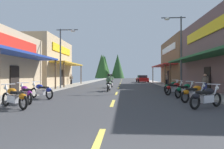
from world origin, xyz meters
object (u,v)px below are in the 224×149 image
Objects in this scene: streetlamp_left at (64,50)px; rider_cruising_lead at (109,84)px; motorcycle_parked_right_2 at (185,90)px; pedestrian_browsing at (166,79)px; motorcycle_parked_right_0 at (206,97)px; motorcycle_parked_right_3 at (175,88)px; parked_car_curbside at (142,79)px; streetlamp_right at (178,43)px; rider_cruising_trailing at (111,82)px; motorcycle_parked_left_3 at (42,91)px; motorcycle_parked_left_1 at (14,97)px; motorcycle_parked_right_4 at (172,86)px; motorcycle_parked_right_1 at (194,93)px; pedestrian_waiting at (71,79)px; motorcycle_parked_left_2 at (26,93)px; pedestrian_by_shop at (205,82)px.

rider_cruising_lead is at bearing -23.92° from streetlamp_left.
pedestrian_browsing is (1.66, 12.79, 0.46)m from motorcycle_parked_right_2.
motorcycle_parked_right_2 is at bearing 52.18° from motorcycle_parked_right_0.
parked_car_curbside reaches higher than motorcycle_parked_right_3.
streetlamp_right reaches higher than rider_cruising_trailing.
motorcycle_parked_left_3 is (-8.70, -2.80, 0.00)m from motorcycle_parked_right_3.
motorcycle_parked_left_1 is at bearing 124.47° from motorcycle_parked_left_3.
motorcycle_parked_right_0 is (-1.41, -9.38, -3.91)m from streetlamp_right.
motorcycle_parked_right_4 is 0.87× the size of motorcycle_parked_left_3.
motorcycle_parked_right_0 is 3.93m from motorcycle_parked_right_2.
motorcycle_parked_right_0 is 1.01× the size of motorcycle_parked_right_1.
rider_cruising_trailing is 8.31m from pedestrian_waiting.
motorcycle_parked_left_2 is (-8.76, -4.60, 0.00)m from motorcycle_parked_right_3.
motorcycle_parked_right_2 is 9.42m from motorcycle_parked_left_2.
streetlamp_right is at bearing -79.32° from rider_cruising_lead.
motorcycle_parked_left_1 is at bearing 113.84° from pedestrian_browsing.
motorcycle_parked_left_1 is at bearing 150.86° from motorcycle_parked_right_0.
rider_cruising_lead is (-5.02, 2.77, 0.17)m from motorcycle_parked_right_3.
motorcycle_parked_right_2 is (-1.06, -5.47, -3.91)m from streetlamp_right.
streetlamp_left is at bearing 134.14° from pedestrian_waiting.
motorcycle_parked_right_1 is at bearing -41.17° from streetlamp_left.
rider_cruising_lead reaches higher than motorcycle_parked_right_4.
pedestrian_browsing is at bearing 50.46° from motorcycle_parked_right_0.
rider_cruising_trailing is (-5.36, 5.51, 0.17)m from motorcycle_parked_right_4.
rider_cruising_lead is (3.74, 7.37, 0.17)m from motorcycle_parked_left_2.
pedestrian_browsing is (10.31, 17.22, 0.46)m from motorcycle_parked_left_1.
pedestrian_browsing is (1.81, 14.79, 0.46)m from motorcycle_parked_right_1.
streetlamp_right reaches higher than rider_cruising_lead.
pedestrian_browsing reaches higher than motorcycle_parked_right_0.
streetlamp_right reaches higher than motorcycle_parked_left_3.
motorcycle_parked_left_1 is at bearing 132.13° from pedestrian_waiting.
parked_car_curbside is at bearing -11.57° from rider_cruising_lead.
rider_cruising_lead is 1.40× the size of pedestrian_by_shop.
streetlamp_left is 10.16m from motorcycle_parked_left_2.
rider_cruising_trailing reaches higher than motorcycle_parked_right_4.
motorcycle_parked_right_1 is at bearing -140.13° from rider_cruising_lead.
motorcycle_parked_right_2 is at bearing 137.35° from pedestrian_browsing.
streetlamp_right is 4.47m from motorcycle_parked_right_4.
streetlamp_right is 20.44m from parked_car_curbside.
rider_cruising_lead is at bearing 94.65° from motorcycle_parked_right_1.
pedestrian_waiting is at bearing 93.83° from motorcycle_parked_right_4.
motorcycle_parked_right_4 is 1.07× the size of pedestrian_waiting.
motorcycle_parked_right_1 is 8.84m from motorcycle_parked_left_1.
rider_cruising_trailing is at bearing 159.62° from parked_car_curbside.
streetlamp_right is at bearing -101.51° from motorcycle_parked_left_1.
motorcycle_parked_left_3 is at bearing 148.40° from rider_cruising_lead.
motorcycle_parked_right_0 is 29.45m from parked_car_curbside.
motorcycle_parked_left_2 is at bearing 154.93° from rider_cruising_lead.
motorcycle_parked_left_2 is 1.00× the size of pedestrian_browsing.
motorcycle_parked_left_3 is (-8.56, 2.83, 0.00)m from motorcycle_parked_right_0.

